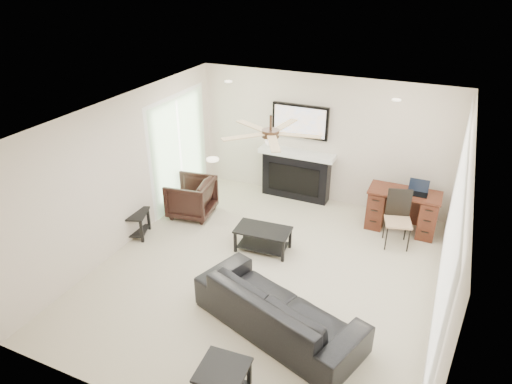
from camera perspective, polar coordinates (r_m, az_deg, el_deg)
room_shell at (r=6.34m, az=3.24°, el=2.21°), size 5.50×5.54×2.52m
sofa at (r=6.07m, az=2.79°, el=-14.30°), size 2.46×1.59×0.67m
armchair at (r=8.64m, az=-8.09°, el=-0.66°), size 0.90×0.88×0.73m
coffee_table at (r=7.61m, az=0.87°, el=-5.95°), size 0.93×0.56×0.40m
end_table_near at (r=5.40m, az=-4.13°, el=-22.77°), size 0.55×0.55×0.45m
end_table_left at (r=8.26m, az=-15.08°, el=-3.87°), size 0.64×0.64×0.45m
fireplace_unit at (r=8.99m, az=5.10°, el=4.80°), size 1.52×0.34×1.91m
desk at (r=8.47m, az=17.80°, el=-2.25°), size 1.22×0.56×0.76m
desk_chair at (r=7.94m, az=17.36°, el=-3.38°), size 0.52×0.53×0.97m
laptop at (r=8.22m, az=19.63°, el=0.44°), size 0.33×0.24×0.23m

